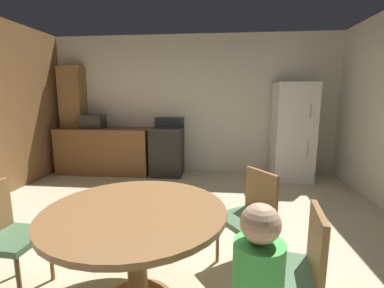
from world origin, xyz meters
name	(u,v)px	position (x,y,z in m)	size (l,w,h in m)	color
ground_plane	(161,259)	(0.00, 0.00, 0.00)	(14.00, 14.00, 0.00)	beige
wall_back	(193,105)	(0.00, 3.19, 1.35)	(5.88, 0.12, 2.70)	silver
kitchen_counter	(105,151)	(-1.73, 2.79, 0.45)	(1.82, 0.60, 0.90)	brown
pantry_column	(75,119)	(-2.42, 2.97, 1.05)	(0.44, 0.36, 2.10)	olive
oven_range	(167,151)	(-0.47, 2.80, 0.47)	(0.60, 0.60, 1.10)	black
refrigerator	(292,132)	(1.86, 2.74, 0.88)	(0.68, 0.68, 1.76)	white
microwave	(93,121)	(-1.95, 2.79, 1.03)	(0.44, 0.32, 0.26)	#2D2B28
dining_table	(136,230)	(-0.03, -0.59, 0.61)	(1.26, 1.26, 0.76)	olive
chair_west	(5,232)	(-1.08, -0.54, 0.50)	(0.42, 0.42, 0.87)	olive
chair_east	(295,266)	(1.01, -0.75, 0.50)	(0.46, 0.46, 0.87)	olive
chair_northeast	(251,213)	(0.83, 0.01, 0.50)	(0.56, 0.56, 0.87)	olive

